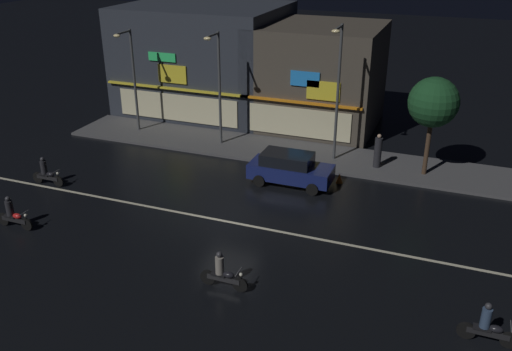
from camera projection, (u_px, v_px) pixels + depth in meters
ground_plane at (228, 222)px, 24.80m from camera, size 140.00×140.00×0.00m
lane_divider_stripe at (228, 222)px, 24.80m from camera, size 26.80×0.16×0.01m
sidewalk_far at (288, 152)px, 32.33m from camera, size 28.21×4.03×0.14m
storefront_left_block at (205, 58)px, 39.13m from camera, size 10.87×9.14×7.41m
storefront_center_block at (316, 76)px, 35.88m from camera, size 8.10×7.63×6.65m
streetlamp_west at (132, 72)px, 34.06m from camera, size 0.44×1.64×6.47m
streetlamp_mid at (218, 80)px, 31.78m from camera, size 0.44×1.64×6.74m
streetlamp_east at (338, 84)px, 29.29m from camera, size 0.44×1.64×7.56m
pedestrian_on_sidewalk at (378, 152)px, 29.85m from camera, size 0.41×0.41×1.91m
street_tree at (434, 103)px, 27.72m from camera, size 2.58×2.58×5.27m
parked_car_near_kerb at (290, 168)px, 28.20m from camera, size 4.30×1.98×1.67m
motorcycle_lead at (13, 215)px, 24.09m from camera, size 1.90×0.60×1.52m
motorcycle_following at (488, 327)px, 17.31m from camera, size 1.90×0.60×1.52m
motorcycle_opposite_lane at (46, 173)px, 28.18m from camera, size 1.90×0.60×1.52m
motorcycle_trailing_far at (222, 273)px, 20.02m from camera, size 1.90×0.60×1.52m
traffic_cone at (339, 178)px, 28.51m from camera, size 0.36×0.36×0.55m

